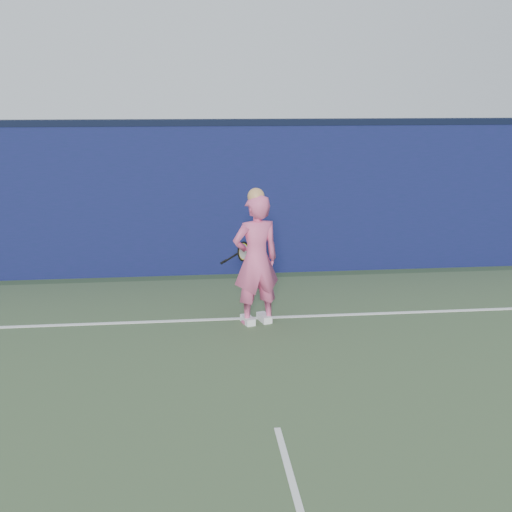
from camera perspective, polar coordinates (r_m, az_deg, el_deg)
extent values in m
plane|color=#2C4329|center=(5.29, 3.50, -20.38)|extent=(80.00, 80.00, 0.00)
cube|color=#0D163C|center=(10.96, -2.08, 4.99)|extent=(24.00, 0.40, 2.50)
cube|color=black|center=(10.82, -2.14, 11.79)|extent=(24.00, 0.42, 0.10)
imported|color=#DF5689|center=(8.45, 0.00, -0.36)|extent=(0.73, 0.58, 1.75)
sphere|color=tan|center=(8.28, 0.00, 5.32)|extent=(0.22, 0.22, 0.22)
cube|color=white|center=(8.74, 0.73, -5.53)|extent=(0.19, 0.30, 0.10)
cube|color=white|center=(8.66, -0.74, -5.73)|extent=(0.19, 0.30, 0.10)
torus|color=black|center=(8.91, -1.13, 0.41)|extent=(0.21, 0.25, 0.29)
torus|color=yellow|center=(8.91, -1.13, 0.41)|extent=(0.17, 0.20, 0.23)
cylinder|color=beige|center=(8.91, -1.13, 0.41)|extent=(0.16, 0.20, 0.23)
cylinder|color=black|center=(8.80, -2.24, -0.15)|extent=(0.21, 0.19, 0.09)
cylinder|color=black|center=(8.74, -2.88, -0.51)|extent=(0.11, 0.10, 0.06)
cube|color=white|center=(8.84, -0.82, -5.56)|extent=(11.00, 0.08, 0.01)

